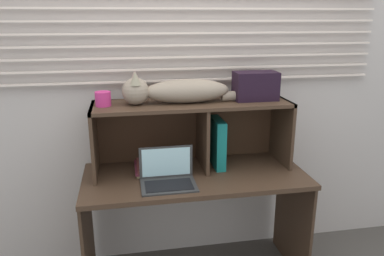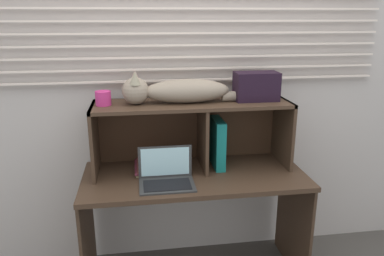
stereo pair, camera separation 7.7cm
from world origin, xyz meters
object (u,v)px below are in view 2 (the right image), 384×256
Objects in this scene: laptop at (166,176)px; storage_box at (256,86)px; cat at (177,91)px; binder_upright at (217,143)px; book_stack at (148,166)px; small_basket at (103,98)px.

storage_box reaches higher than laptop.
cat is 2.78× the size of laptop.
laptop is (-0.09, -0.22, -0.47)m from cat.
binder_upright reaches higher than book_stack.
book_stack is 2.84× the size of small_basket.
storage_box reaches higher than book_stack.
binder_upright is (0.26, -0.00, -0.35)m from cat.
cat is 0.44m from small_basket.
laptop is 0.43m from binder_upright.
laptop is 3.46× the size of small_basket.
laptop is 1.18× the size of storage_box.
cat reaches higher than storage_box.
book_stack is 0.86m from storage_box.
storage_box is at bearing -0.00° from cat.
laptop is 0.60m from small_basket.
binder_upright is 0.47m from book_stack.
book_stack is at bearing 114.12° from laptop.
binder_upright is at bearing 0.24° from book_stack.
cat is at bearing 0.57° from book_stack.
cat is at bearing 67.40° from laptop.
small_basket is (-0.70, 0.00, 0.32)m from binder_upright.
small_basket is at bearing 180.00° from binder_upright.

